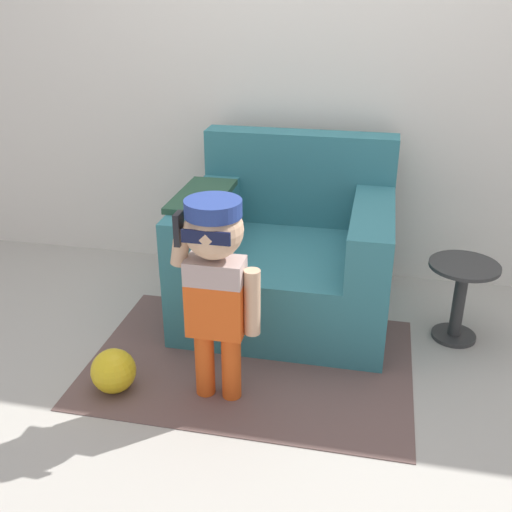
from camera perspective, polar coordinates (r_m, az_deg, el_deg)
name	(u,v)px	position (r m, az deg, el deg)	size (l,w,h in m)	color
ground_plane	(280,330)	(3.14, 2.29, -7.07)	(10.00, 10.00, 0.00)	#ADA89E
wall_back	(309,52)	(3.48, 5.05, 18.78)	(10.00, 0.05, 2.60)	silver
armchair	(288,256)	(3.20, 3.06, 0.05)	(1.08, 0.95, 0.91)	teal
person_child	(216,271)	(2.39, -3.88, -1.47)	(0.37, 0.28, 0.90)	#E05119
side_table	(460,294)	(3.12, 18.87, -3.40)	(0.34, 0.34, 0.41)	#333333
rug	(251,361)	(2.90, -0.49, -10.00)	(1.50, 1.05, 0.01)	brown
toy_ball	(113,371)	(2.74, -13.42, -10.60)	(0.20, 0.20, 0.20)	yellow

